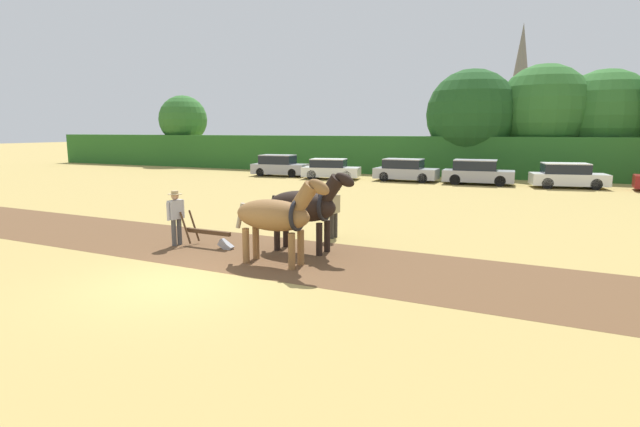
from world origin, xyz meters
The scene contains 18 objects.
ground_plane centered at (0.00, 0.00, 0.00)m, with size 240.00×240.00×0.00m, color #A88E4C.
plowed_furrow_strip centered at (-3.62, 3.33, 0.00)m, with size 32.36×4.15×0.01m, color brown.
hedgerow centered at (0.00, 29.55, 1.49)m, with size 78.55×1.38×2.98m, color #286023.
tree_far_left centered at (-25.48, 31.18, 4.44)m, with size 4.67×4.67×6.80m.
tree_left centered at (2.01, 31.27, 4.60)m, with size 6.79×6.79×8.01m.
tree_center_left centered at (6.97, 32.58, 4.83)m, with size 6.86×6.86×8.27m.
tree_center centered at (11.03, 33.39, 4.44)m, with size 6.69×6.69×7.79m.
church_spire centered at (3.49, 62.57, 8.86)m, with size 2.61×2.61×16.92m.
draft_horse_lead_left centered at (1.33, 2.39, 1.30)m, with size 2.83×0.92×2.36m.
draft_horse_lead_right centered at (1.38, 3.97, 1.32)m, with size 2.82×0.99×2.40m.
plow centered at (-1.38, 3.27, 0.33)m, with size 1.79×0.47×1.13m.
farmer_at_plow centered at (-2.53, 3.05, 0.97)m, with size 0.42×0.65×1.67m.
farmer_beside_team centered at (1.39, 5.98, 0.98)m, with size 0.42×0.65×1.68m.
parked_car_far_left centered at (-10.97, 24.52, 0.76)m, with size 4.32×2.24×1.60m.
parked_car_left centered at (-6.52, 23.99, 0.70)m, with size 4.29×2.49×1.44m.
parked_car_center_left centered at (-1.28, 24.73, 0.73)m, with size 4.25×1.80×1.52m.
parked_car_center centered at (3.46, 24.64, 0.76)m, with size 4.46×2.08×1.58m.
parked_car_center_right centered at (8.67, 24.82, 0.72)m, with size 4.53×2.59×1.50m.
Camera 1 is at (7.59, -8.59, 3.46)m, focal length 28.00 mm.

